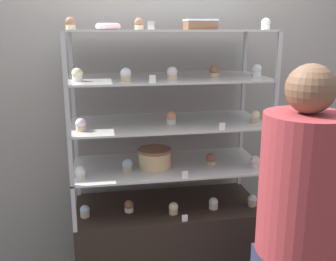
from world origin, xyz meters
TOP-DOWN VIEW (x-y plane):
  - back_wall at (0.00, 0.42)m, footprint 8.00×0.05m
  - display_base at (0.00, 0.00)m, footprint 1.22×0.56m
  - display_riser_lower at (0.00, 0.00)m, footprint 1.22×0.56m
  - display_riser_middle at (0.00, 0.00)m, footprint 1.22×0.56m
  - display_riser_upper at (0.00, 0.00)m, footprint 1.22×0.56m
  - display_riser_top at (0.00, 0.00)m, footprint 1.22×0.56m
  - layer_cake_centerpiece at (-0.09, -0.04)m, footprint 0.22×0.22m
  - sheet_cake_frosted at (0.20, 0.01)m, footprint 0.19×0.16m
  - cupcake_0 at (-0.55, -0.09)m, footprint 0.06×0.06m
  - cupcake_1 at (-0.27, -0.06)m, footprint 0.06×0.06m
  - cupcake_2 at (0.01, -0.14)m, footprint 0.06×0.06m
  - cupcake_3 at (0.28, -0.12)m, footprint 0.06×0.06m
  - cupcake_4 at (0.55, -0.12)m, footprint 0.06×0.06m
  - price_tag_0 at (0.06, -0.26)m, footprint 0.04×0.00m
  - cupcake_5 at (-0.56, -0.15)m, footprint 0.07×0.07m
  - cupcake_6 at (-0.27, -0.07)m, footprint 0.07×0.07m
  - cupcake_7 at (0.28, -0.05)m, footprint 0.07×0.07m
  - cupcake_8 at (0.54, -0.15)m, footprint 0.07×0.07m
  - price_tag_1 at (0.06, -0.26)m, footprint 0.04×0.00m
  - cupcake_9 at (-0.54, -0.14)m, footprint 0.06×0.06m
  - cupcake_10 at (0.01, -0.04)m, footprint 0.06×0.06m
  - cupcake_11 at (0.54, -0.11)m, footprint 0.06×0.06m
  - price_tag_2 at (0.28, -0.26)m, footprint 0.04×0.00m
  - cupcake_12 at (-0.54, -0.11)m, footprint 0.06×0.06m
  - cupcake_13 at (-0.27, -0.15)m, footprint 0.06×0.06m
  - cupcake_14 at (0.00, -0.14)m, footprint 0.06×0.06m
  - cupcake_15 at (0.28, -0.06)m, footprint 0.06×0.06m
  - cupcake_16 at (0.56, -0.05)m, footprint 0.06×0.06m
  - price_tag_3 at (-0.13, -0.26)m, footprint 0.04×0.00m
  - cupcake_17 at (-0.56, -0.15)m, footprint 0.05×0.05m
  - cupcake_18 at (-0.18, -0.05)m, footprint 0.05×0.05m
  - cupcake_19 at (0.57, -0.13)m, footprint 0.05×0.05m
  - price_tag_4 at (-0.14, -0.26)m, footprint 0.04×0.00m
  - donut_glazed at (-0.36, -0.04)m, footprint 0.14×0.14m
  - customer_figure at (0.49, -0.83)m, footprint 0.40×0.40m

SIDE VIEW (x-z plane):
  - display_base at x=0.00m, z-range 0.00..0.69m
  - price_tag_0 at x=0.06m, z-range 0.69..0.74m
  - cupcake_0 at x=-0.55m, z-range 0.69..0.77m
  - cupcake_1 at x=-0.27m, z-range 0.69..0.77m
  - cupcake_2 at x=0.01m, z-range 0.69..0.77m
  - cupcake_3 at x=0.28m, z-range 0.69..0.77m
  - cupcake_4 at x=0.55m, z-range 0.69..0.77m
  - customer_figure at x=0.49m, z-range 0.06..1.76m
  - display_riser_lower at x=0.00m, z-range 0.82..1.11m
  - price_tag_1 at x=0.06m, z-range 0.98..1.02m
  - cupcake_5 at x=-0.56m, z-range 0.98..1.05m
  - cupcake_6 at x=-0.27m, z-range 0.98..1.05m
  - cupcake_7 at x=0.28m, z-range 0.98..1.05m
  - cupcake_8 at x=0.54m, z-range 0.98..1.05m
  - layer_cake_centerpiece at x=-0.09m, z-range 0.98..1.10m
  - display_riser_middle at x=0.00m, z-range 1.11..1.39m
  - price_tag_2 at x=0.28m, z-range 1.27..1.31m
  - back_wall at x=0.00m, z-range 0.00..2.60m
  - cupcake_9 at x=-0.54m, z-range 1.26..1.34m
  - cupcake_10 at x=0.01m, z-range 1.26..1.34m
  - cupcake_11 at x=0.54m, z-range 1.26..1.34m
  - display_riser_upper at x=0.00m, z-range 1.39..1.68m
  - price_tag_3 at x=-0.13m, z-range 1.55..1.60m
  - cupcake_12 at x=-0.54m, z-range 1.55..1.63m
  - cupcake_13 at x=-0.27m, z-range 1.55..1.63m
  - cupcake_14 at x=0.00m, z-range 1.55..1.63m
  - cupcake_15 at x=0.28m, z-range 1.55..1.63m
  - cupcake_16 at x=0.56m, z-range 1.55..1.63m
  - display_riser_top at x=0.00m, z-range 1.68..1.97m
  - donut_glazed at x=-0.36m, z-range 1.84..1.87m
  - price_tag_4 at x=-0.14m, z-range 1.84..1.88m
  - sheet_cake_frosted at x=0.20m, z-range 1.84..1.90m
  - cupcake_17 at x=-0.56m, z-range 1.84..1.90m
  - cupcake_18 at x=-0.18m, z-range 1.84..1.90m
  - cupcake_19 at x=0.57m, z-range 1.84..1.90m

